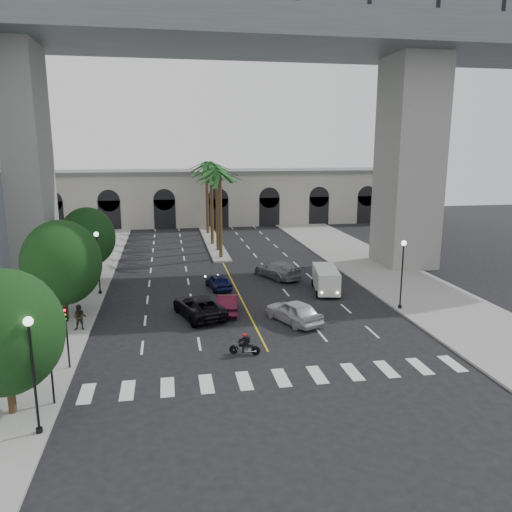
{
  "coord_description": "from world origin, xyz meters",
  "views": [
    {
      "loc": [
        -5.69,
        -25.51,
        12.06
      ],
      "look_at": [
        -0.02,
        6.0,
        5.06
      ],
      "focal_mm": 35.0,
      "sensor_mm": 36.0,
      "label": 1
    }
  ],
  "objects_px": {
    "traffic_signal_near": "(50,357)",
    "car_d": "(277,270)",
    "lamp_post_right": "(402,269)",
    "cargo_van": "(326,279)",
    "traffic_signal_far": "(66,327)",
    "car_b": "(228,303)",
    "car_a": "(294,311)",
    "car_c": "(199,306)",
    "car_e": "(219,282)",
    "lamp_post_left_near": "(33,366)",
    "lamp_post_left_far": "(98,257)",
    "pedestrian_b": "(80,317)",
    "motorcycle_rider": "(246,345)"
  },
  "relations": [
    {
      "from": "lamp_post_left_near",
      "to": "lamp_post_right",
      "type": "xyz_separation_m",
      "value": [
        22.8,
        13.0,
        0.0
      ]
    },
    {
      "from": "traffic_signal_far",
      "to": "pedestrian_b",
      "type": "bearing_deg",
      "value": 93.24
    },
    {
      "from": "car_c",
      "to": "pedestrian_b",
      "type": "bearing_deg",
      "value": -4.5
    },
    {
      "from": "lamp_post_right",
      "to": "car_d",
      "type": "height_order",
      "value": "lamp_post_right"
    },
    {
      "from": "car_a",
      "to": "lamp_post_left_far",
      "type": "bearing_deg",
      "value": -56.28
    },
    {
      "from": "lamp_post_right",
      "to": "motorcycle_rider",
      "type": "relative_size",
      "value": 2.98
    },
    {
      "from": "pedestrian_b",
      "to": "car_d",
      "type": "bearing_deg",
      "value": 39.55
    },
    {
      "from": "lamp_post_left_near",
      "to": "lamp_post_right",
      "type": "distance_m",
      "value": 26.25
    },
    {
      "from": "pedestrian_b",
      "to": "motorcycle_rider",
      "type": "bearing_deg",
      "value": -24.58
    },
    {
      "from": "traffic_signal_far",
      "to": "motorcycle_rider",
      "type": "bearing_deg",
      "value": 2.15
    },
    {
      "from": "car_c",
      "to": "car_d",
      "type": "height_order",
      "value": "car_d"
    },
    {
      "from": "car_d",
      "to": "lamp_post_left_far",
      "type": "bearing_deg",
      "value": -13.05
    },
    {
      "from": "traffic_signal_far",
      "to": "lamp_post_left_far",
      "type": "bearing_deg",
      "value": 90.4
    },
    {
      "from": "traffic_signal_near",
      "to": "traffic_signal_far",
      "type": "relative_size",
      "value": 1.0
    },
    {
      "from": "car_c",
      "to": "car_e",
      "type": "xyz_separation_m",
      "value": [
        2.16,
        6.94,
        -0.11
      ]
    },
    {
      "from": "traffic_signal_far",
      "to": "car_d",
      "type": "relative_size",
      "value": 0.67
    },
    {
      "from": "lamp_post_right",
      "to": "cargo_van",
      "type": "distance_m",
      "value": 7.15
    },
    {
      "from": "car_b",
      "to": "car_d",
      "type": "bearing_deg",
      "value": -113.92
    },
    {
      "from": "traffic_signal_far",
      "to": "car_b",
      "type": "xyz_separation_m",
      "value": [
        9.8,
        8.23,
        -1.8
      ]
    },
    {
      "from": "car_c",
      "to": "traffic_signal_near",
      "type": "bearing_deg",
      "value": 40.22
    },
    {
      "from": "lamp_post_left_near",
      "to": "traffic_signal_near",
      "type": "xyz_separation_m",
      "value": [
        0.1,
        2.5,
        -0.71
      ]
    },
    {
      "from": "car_a",
      "to": "car_c",
      "type": "xyz_separation_m",
      "value": [
        -6.46,
        2.42,
        -0.04
      ]
    },
    {
      "from": "car_c",
      "to": "cargo_van",
      "type": "distance_m",
      "value": 11.83
    },
    {
      "from": "lamp_post_left_near",
      "to": "traffic_signal_far",
      "type": "xyz_separation_m",
      "value": [
        0.1,
        6.5,
        -0.71
      ]
    },
    {
      "from": "lamp_post_left_near",
      "to": "pedestrian_b",
      "type": "distance_m",
      "value": 12.66
    },
    {
      "from": "car_d",
      "to": "pedestrian_b",
      "type": "xyz_separation_m",
      "value": [
        -15.96,
        -11.4,
        0.22
      ]
    },
    {
      "from": "lamp_post_left_near",
      "to": "cargo_van",
      "type": "height_order",
      "value": "lamp_post_left_near"
    },
    {
      "from": "car_a",
      "to": "cargo_van",
      "type": "bearing_deg",
      "value": -146.96
    },
    {
      "from": "traffic_signal_far",
      "to": "pedestrian_b",
      "type": "height_order",
      "value": "traffic_signal_far"
    },
    {
      "from": "car_a",
      "to": "pedestrian_b",
      "type": "xyz_separation_m",
      "value": [
        -14.44,
        0.72,
        0.2
      ]
    },
    {
      "from": "lamp_post_right",
      "to": "car_b",
      "type": "distance_m",
      "value": 13.26
    },
    {
      "from": "car_c",
      "to": "cargo_van",
      "type": "height_order",
      "value": "cargo_van"
    },
    {
      "from": "car_a",
      "to": "pedestrian_b",
      "type": "height_order",
      "value": "pedestrian_b"
    },
    {
      "from": "traffic_signal_far",
      "to": "lamp_post_right",
      "type": "bearing_deg",
      "value": 15.98
    },
    {
      "from": "lamp_post_left_far",
      "to": "traffic_signal_near",
      "type": "height_order",
      "value": "lamp_post_left_far"
    },
    {
      "from": "traffic_signal_near",
      "to": "car_e",
      "type": "relative_size",
      "value": 0.94
    },
    {
      "from": "lamp_post_right",
      "to": "traffic_signal_near",
      "type": "xyz_separation_m",
      "value": [
        -22.7,
        -10.5,
        -0.71
      ]
    },
    {
      "from": "lamp_post_left_near",
      "to": "car_c",
      "type": "height_order",
      "value": "lamp_post_left_near"
    },
    {
      "from": "lamp_post_left_far",
      "to": "car_b",
      "type": "xyz_separation_m",
      "value": [
        9.9,
        -6.27,
        -2.51
      ]
    },
    {
      "from": "lamp_post_right",
      "to": "cargo_van",
      "type": "height_order",
      "value": "lamp_post_right"
    },
    {
      "from": "cargo_van",
      "to": "pedestrian_b",
      "type": "relative_size",
      "value": 2.95
    },
    {
      "from": "car_c",
      "to": "car_e",
      "type": "bearing_deg",
      "value": -123.87
    },
    {
      "from": "car_a",
      "to": "car_b",
      "type": "height_order",
      "value": "car_a"
    },
    {
      "from": "lamp_post_left_near",
      "to": "car_e",
      "type": "relative_size",
      "value": 1.37
    },
    {
      "from": "traffic_signal_near",
      "to": "car_d",
      "type": "xyz_separation_m",
      "value": [
        15.62,
        21.36,
        -1.72
      ]
    },
    {
      "from": "car_c",
      "to": "car_e",
      "type": "height_order",
      "value": "car_c"
    },
    {
      "from": "car_d",
      "to": "cargo_van",
      "type": "relative_size",
      "value": 1.07
    },
    {
      "from": "car_b",
      "to": "lamp_post_left_near",
      "type": "bearing_deg",
      "value": 64.69
    },
    {
      "from": "lamp_post_left_near",
      "to": "motorcycle_rider",
      "type": "distance_m",
      "value": 12.42
    },
    {
      "from": "lamp_post_left_near",
      "to": "car_d",
      "type": "relative_size",
      "value": 0.98
    }
  ]
}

